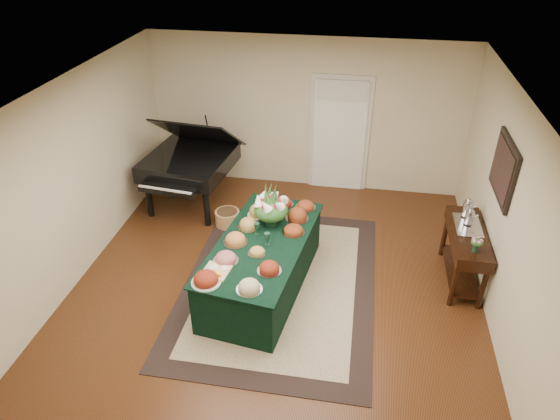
% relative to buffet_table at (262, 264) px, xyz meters
% --- Properties ---
extents(ground, '(6.00, 6.00, 0.00)m').
position_rel_buffet_table_xyz_m(ground, '(0.18, 0.04, -0.38)').
color(ground, black).
rests_on(ground, ground).
extents(area_rug, '(2.59, 3.63, 0.01)m').
position_rel_buffet_table_xyz_m(area_rug, '(0.22, 0.09, -0.38)').
color(area_rug, black).
rests_on(area_rug, ground).
extents(kitchen_doorway, '(1.05, 0.07, 2.10)m').
position_rel_buffet_table_xyz_m(kitchen_doorway, '(0.78, 3.01, 0.64)').
color(kitchen_doorway, beige).
rests_on(kitchen_doorway, ground).
extents(buffet_table, '(1.40, 2.44, 0.76)m').
position_rel_buffet_table_xyz_m(buffet_table, '(0.00, 0.00, 0.00)').
color(buffet_table, black).
rests_on(buffet_table, ground).
extents(food_platters, '(1.25, 2.23, 0.13)m').
position_rel_buffet_table_xyz_m(food_platters, '(-0.03, 0.01, 0.43)').
color(food_platters, '#B8B8C1').
rests_on(food_platters, buffet_table).
extents(cutting_board, '(0.35, 0.35, 0.10)m').
position_rel_buffet_table_xyz_m(cutting_board, '(-0.41, -0.69, 0.41)').
color(cutting_board, tan).
rests_on(cutting_board, buffet_table).
extents(green_goblets, '(0.26, 0.28, 0.18)m').
position_rel_buffet_table_xyz_m(green_goblets, '(-0.01, 0.04, 0.47)').
color(green_goblets, '#143321').
rests_on(green_goblets, buffet_table).
extents(floral_centerpiece, '(0.48, 0.48, 0.48)m').
position_rel_buffet_table_xyz_m(floral_centerpiece, '(0.04, 0.43, 0.66)').
color(floral_centerpiece, '#143321').
rests_on(floral_centerpiece, buffet_table).
extents(grand_piano, '(1.58, 1.73, 1.65)m').
position_rel_buffet_table_xyz_m(grand_piano, '(-1.64, 1.96, 0.43)').
color(grand_piano, black).
rests_on(grand_piano, ground).
extents(wicker_basket, '(0.40, 0.40, 0.25)m').
position_rel_buffet_table_xyz_m(wicker_basket, '(-0.88, 1.42, -0.26)').
color(wicker_basket, '#A77343').
rests_on(wicker_basket, ground).
extents(mahogany_sideboard, '(0.45, 1.32, 0.81)m').
position_rel_buffet_table_xyz_m(mahogany_sideboard, '(2.68, 0.62, 0.24)').
color(mahogany_sideboard, black).
rests_on(mahogany_sideboard, ground).
extents(tea_service, '(0.34, 0.58, 0.30)m').
position_rel_buffet_table_xyz_m(tea_service, '(2.68, 0.86, 0.54)').
color(tea_service, '#B8B8C1').
rests_on(tea_service, mahogany_sideboard).
extents(pink_bouquet, '(0.16, 0.16, 0.21)m').
position_rel_buffet_table_xyz_m(pink_bouquet, '(2.68, 0.17, 0.56)').
color(pink_bouquet, '#143321').
rests_on(pink_bouquet, mahogany_sideboard).
extents(wall_painting, '(0.05, 0.95, 0.75)m').
position_rel_buffet_table_xyz_m(wall_painting, '(2.90, 0.62, 1.37)').
color(wall_painting, black).
rests_on(wall_painting, ground).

